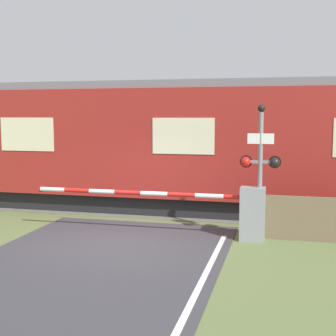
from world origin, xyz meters
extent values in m
plane|color=#5B6B3D|center=(0.00, 0.00, 0.00)|extent=(80.00, 80.00, 0.00)
cube|color=#666056|center=(0.00, 4.05, 0.01)|extent=(36.00, 3.20, 0.03)
cube|color=#595451|center=(0.00, 3.33, 0.08)|extent=(36.00, 0.08, 0.10)
cube|color=#595451|center=(0.00, 4.77, 0.08)|extent=(36.00, 0.08, 0.10)
cube|color=black|center=(0.95, 4.05, 0.30)|extent=(16.63, 2.56, 0.60)
cube|color=maroon|center=(0.95, 4.05, 2.22)|extent=(18.07, 3.01, 3.24)
cube|color=slate|center=(0.95, 4.05, 3.96)|extent=(17.71, 2.77, 0.24)
cube|color=beige|center=(0.95, 2.53, 2.46)|extent=(1.81, 0.02, 1.04)
cube|color=beige|center=(-4.02, 2.53, 2.46)|extent=(1.81, 0.02, 1.04)
cube|color=gray|center=(3.06, 0.83, 0.66)|extent=(0.60, 0.44, 1.32)
cylinder|color=gray|center=(3.06, 0.83, 1.06)|extent=(0.16, 0.16, 0.18)
cylinder|color=red|center=(2.70, 0.83, 1.06)|extent=(0.71, 0.11, 0.11)
cylinder|color=white|center=(1.99, 0.83, 1.06)|extent=(0.71, 0.11, 0.11)
cylinder|color=red|center=(1.28, 0.83, 1.06)|extent=(0.71, 0.11, 0.11)
cylinder|color=white|center=(0.57, 0.83, 1.06)|extent=(0.71, 0.11, 0.11)
cylinder|color=red|center=(-0.15, 0.83, 1.06)|extent=(0.71, 0.11, 0.11)
cylinder|color=white|center=(-0.86, 0.83, 1.06)|extent=(0.71, 0.11, 0.11)
cylinder|color=red|center=(-1.57, 0.83, 1.06)|extent=(0.71, 0.11, 0.11)
cylinder|color=white|center=(-2.28, 0.83, 1.06)|extent=(0.71, 0.11, 0.11)
cylinder|color=red|center=(-2.64, 0.83, 1.06)|extent=(0.20, 0.02, 0.20)
cylinder|color=gray|center=(3.21, 0.87, 1.56)|extent=(0.11, 0.11, 3.12)
cube|color=gray|center=(3.21, 0.87, 1.94)|extent=(0.80, 0.07, 0.07)
sphere|color=red|center=(2.87, 0.82, 1.94)|extent=(0.24, 0.24, 0.24)
sphere|color=black|center=(3.56, 0.82, 1.94)|extent=(0.24, 0.24, 0.24)
cylinder|color=black|center=(2.87, 0.93, 1.94)|extent=(0.30, 0.06, 0.30)
cylinder|color=black|center=(3.56, 0.93, 1.94)|extent=(0.30, 0.06, 0.30)
cube|color=white|center=(3.21, 0.83, 2.50)|extent=(0.62, 0.02, 0.25)
sphere|color=black|center=(3.21, 0.87, 3.22)|extent=(0.18, 0.18, 0.18)
camera|label=1|loc=(3.75, -10.54, 3.07)|focal=50.00mm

